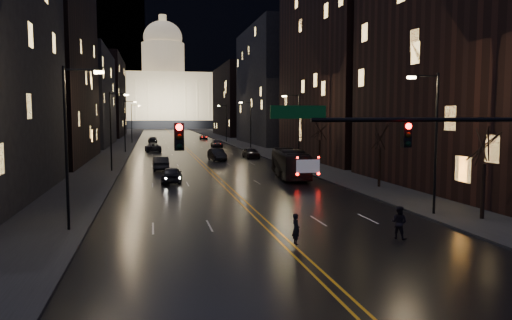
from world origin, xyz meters
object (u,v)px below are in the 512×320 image
bus (290,164)px  receding_car_a (217,155)px  pedestrian_b (399,222)px  oncoming_car_a (172,175)px  traffic_signal (460,146)px  pedestrian_a (296,229)px  oncoming_car_b (161,163)px

bus → receding_car_a: bus is taller
pedestrian_b → oncoming_car_a: bearing=-17.3°
oncoming_car_a → traffic_signal: bearing=115.3°
pedestrian_a → pedestrian_b: (5.53, 0.00, 0.09)m
receding_car_a → pedestrian_a: bearing=-98.3°
pedestrian_a → receding_car_a: bearing=-8.3°
oncoming_car_a → pedestrian_b: bearing=119.0°
oncoming_car_a → pedestrian_a: (5.12, -24.36, 0.00)m
oncoming_car_a → oncoming_car_b: bearing=-80.4°
oncoming_car_a → pedestrian_b: (10.65, -24.36, 0.09)m
oncoming_car_b → receding_car_a: 13.67m
pedestrian_b → receding_car_a: bearing=-36.7°
pedestrian_a → pedestrian_b: 5.53m
bus → oncoming_car_b: bus is taller
oncoming_car_b → pedestrian_a: (5.95, -35.61, -0.03)m
traffic_signal → receding_car_a: (-3.41, 51.68, -4.27)m
bus → oncoming_car_a: bearing=-167.4°
pedestrian_a → pedestrian_b: bearing=-95.8°
oncoming_car_a → bus: bearing=-168.2°
bus → pedestrian_a: size_ratio=6.77×
receding_car_a → oncoming_car_a: bearing=-113.6°
traffic_signal → oncoming_car_a: size_ratio=3.79×
bus → receding_car_a: size_ratio=2.08×
traffic_signal → bus: 30.96m
traffic_signal → receding_car_a: traffic_signal is taller
traffic_signal → pedestrian_b: bearing=89.5°
bus → oncoming_car_b: bearing=148.6°
traffic_signal → oncoming_car_a: (-10.61, 29.36, -4.32)m
oncoming_car_a → oncoming_car_b: 11.28m
traffic_signal → oncoming_car_a: 31.52m
receding_car_a → pedestrian_a: size_ratio=3.25×
oncoming_car_b → pedestrian_b: 37.42m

